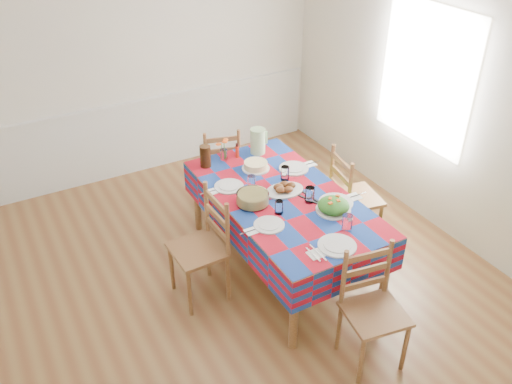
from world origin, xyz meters
TOP-DOWN VIEW (x-y plane):
  - room at (0.00, 0.00)m, footprint 4.58×5.08m
  - wainscot at (0.00, 2.48)m, footprint 4.41×0.06m
  - window_right at (2.23, 0.30)m, footprint 0.00×1.40m
  - dining_table at (0.48, 0.08)m, footprint 1.08×2.01m
  - setting_near_head at (0.53, -0.70)m, footprint 0.49×0.33m
  - setting_left_near at (0.20, -0.21)m, footprint 0.47×0.28m
  - setting_left_far at (0.18, 0.40)m, footprint 0.49×0.29m
  - setting_right_near at (0.76, -0.20)m, footprint 0.56×0.32m
  - setting_right_far at (0.76, 0.39)m, footprint 0.54×0.31m
  - meat_platter at (0.53, 0.14)m, footprint 0.36×0.26m
  - salad_platter at (0.73, -0.33)m, footprint 0.30×0.30m
  - pasta_bowl at (0.18, 0.10)m, footprint 0.29×0.29m
  - cake at (0.50, 0.62)m, footprint 0.27×0.27m
  - serving_utensils at (0.65, -0.03)m, footprint 0.15×0.33m
  - flower_vase at (0.31, 0.92)m, footprint 0.15×0.12m
  - hot_sauce at (0.45, 0.91)m, footprint 0.04×0.04m
  - green_pitcher at (0.68, 0.90)m, footprint 0.15×0.15m
  - tea_pitcher at (0.10, 0.90)m, footprint 0.11×0.11m
  - name_card at (0.49, -0.87)m, footprint 0.08×0.02m
  - chair_near at (0.49, -1.19)m, footprint 0.49×0.48m
  - chair_far at (0.47, 1.35)m, footprint 0.50×0.49m
  - chair_left at (-0.32, 0.08)m, footprint 0.44×0.46m
  - chair_right at (1.28, 0.09)m, footprint 0.50×0.52m

SIDE VIEW (x-z plane):
  - chair_far at x=0.47m, z-range -0.01..0.93m
  - chair_near at x=0.49m, z-range -0.01..0.97m
  - wainscot at x=0.00m, z-range 0.03..0.95m
  - chair_left at x=-0.32m, z-range -0.01..1.01m
  - chair_right at x=1.28m, z-range -0.01..1.01m
  - dining_table at x=0.48m, z-range 0.30..1.09m
  - serving_utensils at x=0.65m, z-range 0.78..0.79m
  - name_card at x=0.49m, z-range 0.78..0.80m
  - setting_left_near at x=0.20m, z-range 0.75..0.87m
  - meat_platter at x=0.53m, z-range 0.78..0.85m
  - setting_left_far at x=0.18m, z-range 0.75..0.88m
  - setting_right_far at x=0.76m, z-range 0.74..0.88m
  - setting_right_near at x=0.76m, z-range 0.74..0.89m
  - setting_near_head at x=0.53m, z-range 0.74..0.89m
  - cake at x=0.50m, z-range 0.78..0.85m
  - salad_platter at x=0.73m, z-range 0.77..0.89m
  - pasta_bowl at x=0.18m, z-range 0.78..0.88m
  - hot_sauce at x=0.45m, z-range 0.78..0.93m
  - flower_vase at x=0.31m, z-range 0.76..1.00m
  - tea_pitcher at x=0.10m, z-range 0.78..1.00m
  - green_pitcher at x=0.68m, z-range 0.78..1.04m
  - room at x=0.00m, z-range -0.04..2.74m
  - window_right at x=2.23m, z-range 0.80..2.20m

